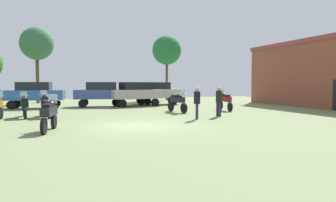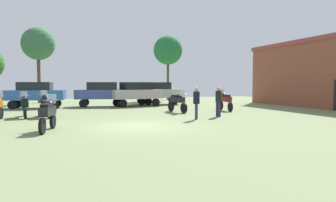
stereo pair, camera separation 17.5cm
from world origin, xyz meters
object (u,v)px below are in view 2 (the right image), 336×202
(car_2, at_px, (35,93))
(person_2, at_px, (196,101))
(car_6, at_px, (136,92))
(motorcycle_1, at_px, (25,105))
(tree_1, at_px, (168,51))
(motorcycle_8, at_px, (177,101))
(tree_2, at_px, (38,44))
(motorcycle_7, at_px, (46,104))
(car_4, at_px, (157,91))
(car_1, at_px, (102,92))
(motorcycle_4, at_px, (48,113))
(motorcycle_6, at_px, (225,100))
(person_3, at_px, (218,99))

(car_2, xyz_separation_m, person_2, (8.62, -10.74, -0.18))
(car_6, bearing_deg, person_2, 173.80)
(motorcycle_1, distance_m, tree_1, 20.69)
(motorcycle_8, height_order, tree_2, tree_2)
(motorcycle_7, distance_m, car_4, 12.09)
(car_1, xyz_separation_m, tree_1, (8.45, 8.03, 4.51))
(tree_1, bearing_deg, tree_2, -173.88)
(motorcycle_4, height_order, car_4, car_4)
(person_2, bearing_deg, tree_1, -165.73)
(person_2, distance_m, tree_2, 19.97)
(motorcycle_8, relative_size, person_2, 1.34)
(motorcycle_7, height_order, car_1, car_1)
(car_4, relative_size, tree_1, 0.62)
(car_2, distance_m, tree_1, 16.36)
(motorcycle_6, bearing_deg, person_2, -127.83)
(motorcycle_1, distance_m, car_6, 10.03)
(car_4, height_order, person_2, car_4)
(car_4, relative_size, person_2, 2.69)
(car_4, bearing_deg, car_1, 112.53)
(car_6, height_order, tree_2, tree_2)
(motorcycle_7, xyz_separation_m, person_2, (7.54, -3.78, 0.25))
(motorcycle_8, relative_size, car_1, 0.50)
(car_6, relative_size, tree_1, 0.62)
(motorcycle_1, xyz_separation_m, tree_1, (13.55, 14.82, 4.97))
(motorcycle_1, xyz_separation_m, person_2, (8.66, -3.96, 0.28))
(person_2, bearing_deg, car_1, -132.83)
(person_3, bearing_deg, car_6, 167.47)
(motorcycle_4, relative_size, car_2, 0.47)
(car_6, bearing_deg, car_2, 75.36)
(motorcycle_1, relative_size, tree_2, 0.30)
(car_1, bearing_deg, person_2, -151.41)
(motorcycle_7, bearing_deg, car_2, 85.60)
(motorcycle_8, xyz_separation_m, tree_2, (-9.26, 13.26, 4.91))
(motorcycle_1, xyz_separation_m, motorcycle_4, (1.45, -5.69, 0.01))
(tree_2, bearing_deg, person_2, -63.10)
(motorcycle_4, distance_m, car_2, 12.55)
(car_4, relative_size, tree_2, 0.63)
(motorcycle_8, height_order, car_4, car_4)
(motorcycle_7, distance_m, car_6, 9.31)
(car_6, xyz_separation_m, tree_2, (-7.94, 7.08, 4.48))
(motorcycle_4, height_order, car_6, car_6)
(car_2, height_order, car_6, same)
(motorcycle_6, xyz_separation_m, car_1, (-7.67, 6.56, 0.44))
(tree_1, bearing_deg, car_2, -149.23)
(person_2, bearing_deg, motorcycle_1, -85.72)
(motorcycle_1, bearing_deg, motorcycle_8, -7.06)
(car_6, bearing_deg, motorcycle_8, -178.83)
(tree_2, bearing_deg, motorcycle_1, -89.48)
(motorcycle_1, bearing_deg, motorcycle_6, -6.64)
(motorcycle_7, height_order, person_3, person_3)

